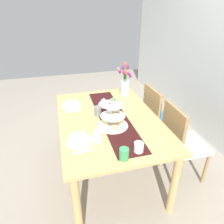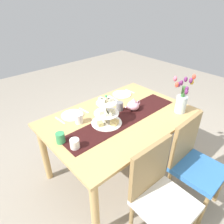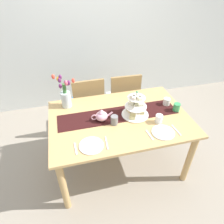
{
  "view_description": "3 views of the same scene",
  "coord_description": "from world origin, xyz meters",
  "views": [
    {
      "loc": [
        1.8,
        -0.45,
        1.81
      ],
      "look_at": [
        0.01,
        0.04,
        0.81
      ],
      "focal_mm": 32.38,
      "sensor_mm": 36.0,
      "label": 1
    },
    {
      "loc": [
        1.22,
        1.24,
        1.86
      ],
      "look_at": [
        0.08,
        -0.03,
        0.82
      ],
      "focal_mm": 32.09,
      "sensor_mm": 36.0,
      "label": 2
    },
    {
      "loc": [
        -0.51,
        -1.64,
        2.1
      ],
      "look_at": [
        -0.08,
        0.02,
        0.82
      ],
      "focal_mm": 31.93,
      "sensor_mm": 36.0,
      "label": 3
    }
  ],
  "objects": [
    {
      "name": "ground_plane",
      "position": [
        0.0,
        0.0,
        0.0
      ],
      "size": [
        8.0,
        8.0,
        0.0
      ],
      "primitive_type": "plane",
      "color": "gray"
    },
    {
      "name": "dining_table",
      "position": [
        0.0,
        0.0,
        0.65
      ],
      "size": [
        1.52,
        1.02,
        0.75
      ],
      "color": "tan",
      "rests_on": "ground_plane"
    },
    {
      "name": "chair_left",
      "position": [
        -0.25,
        0.74,
        0.5
      ],
      "size": [
        0.43,
        0.43,
        0.91
      ],
      "color": "olive",
      "rests_on": "ground_plane"
    },
    {
      "name": "chair_right",
      "position": [
        0.27,
        0.74,
        0.5
      ],
      "size": [
        0.43,
        0.43,
        0.91
      ],
      "color": "olive",
      "rests_on": "ground_plane"
    },
    {
      "name": "table_runner",
      "position": [
        0.0,
        0.05,
        0.75
      ],
      "size": [
        1.34,
        0.29,
        0.0
      ],
      "primitive_type": "cube",
      "color": "black",
      "rests_on": "dining_table"
    },
    {
      "name": "tiered_cake_stand",
      "position": [
        0.18,
        0.0,
        0.85
      ],
      "size": [
        0.3,
        0.3,
        0.3
      ],
      "color": "beige",
      "rests_on": "table_runner"
    },
    {
      "name": "teapot",
      "position": [
        -0.2,
        0.0,
        0.81
      ],
      "size": [
        0.24,
        0.13,
        0.14
      ],
      "color": "#E5A8BC",
      "rests_on": "table_runner"
    },
    {
      "name": "tulip_vase",
      "position": [
        -0.54,
        0.36,
        0.9
      ],
      "size": [
        0.24,
        0.19,
        0.41
      ],
      "color": "silver",
      "rests_on": "dining_table"
    },
    {
      "name": "cream_jug",
      "position": [
        0.61,
        0.1,
        0.79
      ],
      "size": [
        0.08,
        0.08,
        0.08
      ],
      "primitive_type": "cylinder",
      "color": "white",
      "rests_on": "dining_table"
    },
    {
      "name": "dinner_plate_left",
      "position": [
        -0.37,
        -0.35,
        0.75
      ],
      "size": [
        0.23,
        0.23,
        0.01
      ],
      "primitive_type": "cylinder",
      "color": "white",
      "rests_on": "dining_table"
    },
    {
      "name": "fork_left",
      "position": [
        -0.52,
        -0.35,
        0.75
      ],
      "size": [
        0.02,
        0.15,
        0.01
      ],
      "primitive_type": "cube",
      "rotation": [
        0.0,
        0.0,
        0.04
      ],
      "color": "silver",
      "rests_on": "dining_table"
    },
    {
      "name": "knife_left",
      "position": [
        -0.23,
        -0.35,
        0.75
      ],
      "size": [
        0.03,
        0.17,
        0.01
      ],
      "primitive_type": "cube",
      "rotation": [
        0.0,
        0.0,
        -0.08
      ],
      "color": "silver",
      "rests_on": "dining_table"
    },
    {
      "name": "dinner_plate_right",
      "position": [
        0.35,
        -0.35,
        0.75
      ],
      "size": [
        0.23,
        0.23,
        0.01
      ],
      "primitive_type": "cylinder",
      "color": "white",
      "rests_on": "dining_table"
    },
    {
      "name": "fork_right",
      "position": [
        0.21,
        -0.35,
        0.75
      ],
      "size": [
        0.03,
        0.15,
        0.01
      ],
      "primitive_type": "cube",
      "rotation": [
        0.0,
        0.0,
        0.09
      ],
      "color": "silver",
      "rests_on": "dining_table"
    },
    {
      "name": "knife_right",
      "position": [
        0.5,
        -0.35,
        0.75
      ],
      "size": [
        0.03,
        0.17,
        0.01
      ],
      "primitive_type": "cube",
      "rotation": [
        0.0,
        0.0,
        0.07
      ],
      "color": "silver",
      "rests_on": "dining_table"
    },
    {
      "name": "mug_grey",
      "position": [
        -0.09,
        -0.09,
        0.8
      ],
      "size": [
        0.08,
        0.08,
        0.09
      ],
      "primitive_type": "cylinder",
      "color": "slate",
      "rests_on": "table_runner"
    },
    {
      "name": "mug_white_text",
      "position": [
        0.37,
        -0.19,
        0.79
      ],
      "size": [
        0.08,
        0.08,
        0.09
      ],
      "primitive_type": "cylinder",
      "color": "white",
      "rests_on": "dining_table"
    },
    {
      "name": "mug_orange",
      "position": [
        0.66,
        -0.04,
        0.79
      ],
      "size": [
        0.08,
        0.08,
        0.09
      ],
      "primitive_type": "cylinder",
      "color": "#389356",
      "rests_on": "dining_table"
    }
  ]
}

